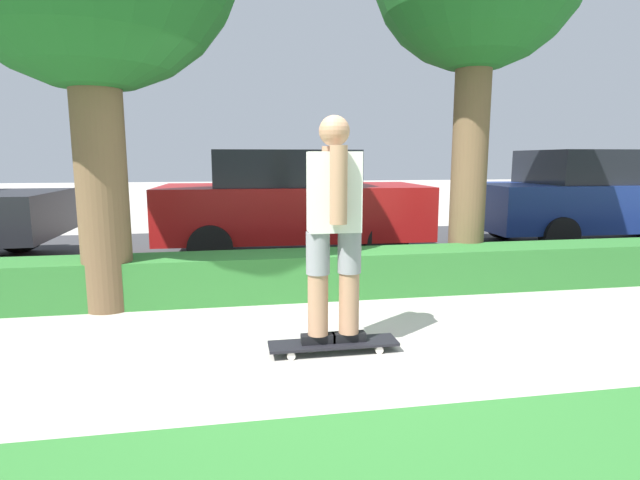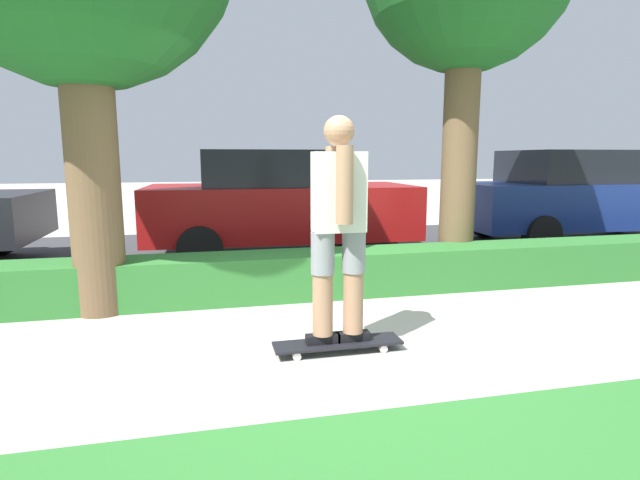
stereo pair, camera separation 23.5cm
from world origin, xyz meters
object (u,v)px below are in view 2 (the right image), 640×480
skater_person (339,225)px  parked_car_middle (280,202)px  skateboard (338,343)px  parked_car_rear (583,196)px

skater_person → parked_car_middle: (0.16, 4.00, -0.17)m
skateboard → parked_car_middle: parked_car_middle is taller
parked_car_middle → skateboard: bearing=-90.2°
skateboard → parked_car_rear: size_ratio=0.21×
skater_person → parked_car_rear: bearing=35.9°
parked_car_middle → parked_car_rear: 5.51m
skateboard → skater_person: (-0.00, -0.00, 0.93)m
skateboard → skater_person: size_ratio=0.59×
parked_car_rear → skater_person: bearing=-142.8°
skateboard → skater_person: skater_person is taller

